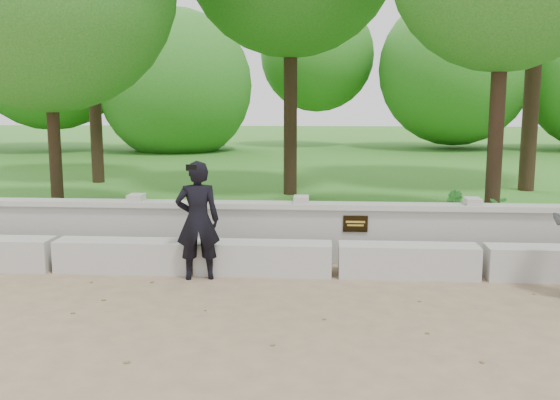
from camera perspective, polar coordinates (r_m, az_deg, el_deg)
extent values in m
plane|color=#967D5C|center=(6.96, 5.30, -11.15)|extent=(80.00, 80.00, 0.00)
cube|color=#2E6D1C|center=(20.66, 4.50, 2.77)|extent=(40.00, 22.00, 0.25)
cube|color=#B7B4AC|center=(9.16, -14.13, -4.95)|extent=(1.90, 0.45, 0.45)
cube|color=#B7B4AC|center=(8.75, -1.53, -5.33)|extent=(1.90, 0.45, 0.45)
cube|color=#B7B4AC|center=(8.79, 11.62, -5.45)|extent=(1.90, 0.45, 0.45)
cube|color=#B7B4AC|center=(9.27, 24.02, -5.31)|extent=(1.90, 0.45, 0.45)
cube|color=#ACA9A2|center=(9.35, 5.00, -3.25)|extent=(12.50, 0.25, 0.82)
cube|color=#B7B4AC|center=(9.26, 5.04, -0.53)|extent=(12.50, 0.35, 0.08)
cube|color=black|center=(9.18, 6.91, -2.17)|extent=(0.36, 0.02, 0.24)
imported|color=black|center=(8.46, -7.54, -1.86)|extent=(0.66, 0.50, 1.62)
cube|color=black|center=(8.03, -8.11, 3.00)|extent=(0.14, 0.05, 0.07)
cylinder|color=#382619|center=(17.11, -16.60, 9.33)|extent=(0.31, 0.31, 4.65)
cylinder|color=#382619|center=(11.93, -19.99, 6.13)|extent=(0.22, 0.22, 3.29)
cylinder|color=#382619|center=(14.30, 0.96, 9.55)|extent=(0.31, 0.31, 4.52)
cylinder|color=#382619|center=(11.01, 19.20, 7.10)|extent=(0.25, 0.25, 3.73)
cylinder|color=#382619|center=(16.06, 22.12, 10.53)|extent=(0.37, 0.37, 5.47)
imported|color=#30852D|center=(10.12, -4.37, -1.67)|extent=(0.33, 0.27, 0.53)
imported|color=#30852D|center=(10.96, 15.50, -0.84)|extent=(0.35, 0.40, 0.65)
imported|color=#30852D|center=(10.41, 20.04, -1.68)|extent=(0.59, 0.52, 0.61)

